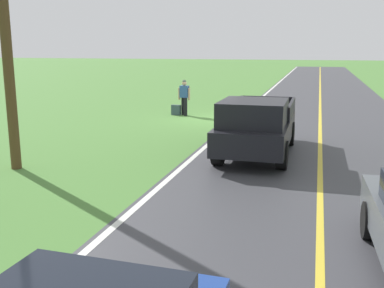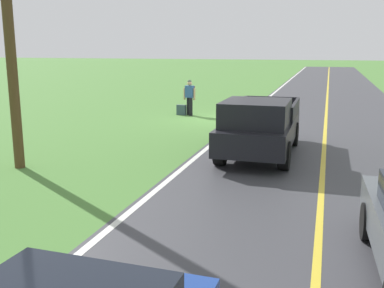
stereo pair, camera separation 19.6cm
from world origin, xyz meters
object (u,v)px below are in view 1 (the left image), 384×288
object	(u,v)px
pickup_truck_passing	(257,125)
utility_pole_roadside	(5,23)
suitcase_carried	(176,110)
hitchhiker_walking	(184,95)

from	to	relation	value
pickup_truck_passing	utility_pole_roadside	bearing A→B (deg)	27.89
pickup_truck_passing	suitcase_carried	bearing A→B (deg)	-56.65
hitchhiker_walking	pickup_truck_passing	size ratio (longest dim) A/B	0.32
pickup_truck_passing	utility_pole_roadside	size ratio (longest dim) A/B	0.69
hitchhiker_walking	pickup_truck_passing	distance (m)	8.86
hitchhiker_walking	utility_pole_roadside	bearing A→B (deg)	81.18
suitcase_carried	pickup_truck_passing	distance (m)	9.09
utility_pole_roadside	hitchhiker_walking	bearing A→B (deg)	-98.82
hitchhiker_walking	utility_pole_roadside	world-z (taller)	utility_pole_roadside
hitchhiker_walking	utility_pole_roadside	size ratio (longest dim) A/B	0.22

